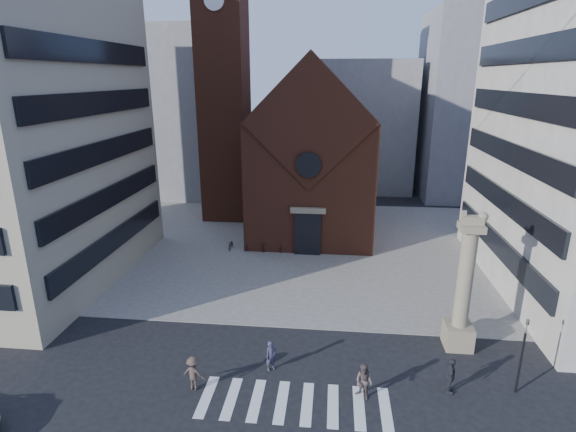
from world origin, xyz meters
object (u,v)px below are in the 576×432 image
object	(u,v)px
traffic_light	(522,354)
scooter_0	(231,245)
pedestrian_2	(451,376)
pedestrian_1	(364,382)
lion_column	(463,295)
pedestrian_0	(271,356)

from	to	relation	value
traffic_light	scooter_0	size ratio (longest dim) A/B	2.55
traffic_light	pedestrian_2	xyz separation A→B (m)	(-3.46, -0.35, -1.30)
pedestrian_1	traffic_light	bearing A→B (deg)	43.85
lion_column	pedestrian_0	xyz separation A→B (m)	(-10.99, -3.43, -2.57)
pedestrian_0	pedestrian_1	distance (m)	5.35
traffic_light	pedestrian_1	world-z (taller)	traffic_light
lion_column	traffic_light	world-z (taller)	lion_column
lion_column	scooter_0	world-z (taller)	lion_column
traffic_light	pedestrian_2	bearing A→B (deg)	-174.16
scooter_0	traffic_light	bearing A→B (deg)	-44.52
pedestrian_2	lion_column	bearing A→B (deg)	-5.23
pedestrian_2	scooter_0	bearing A→B (deg)	53.71
lion_column	pedestrian_0	size ratio (longest dim) A/B	4.88
pedestrian_0	traffic_light	bearing A→B (deg)	-38.60
traffic_light	pedestrian_2	size ratio (longest dim) A/B	2.17
pedestrian_0	pedestrian_1	size ratio (longest dim) A/B	0.91
lion_column	pedestrian_1	world-z (taller)	lion_column
pedestrian_0	pedestrian_2	world-z (taller)	pedestrian_2
pedestrian_0	scooter_0	bearing A→B (deg)	73.57
pedestrian_1	lion_column	bearing A→B (deg)	76.24
lion_column	traffic_light	xyz separation A→B (m)	(1.99, -4.00, -1.17)
traffic_light	pedestrian_2	world-z (taller)	traffic_light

